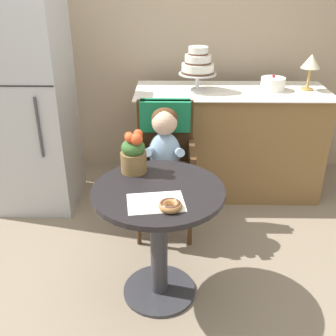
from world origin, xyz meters
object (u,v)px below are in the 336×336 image
at_px(donut_front, 170,205).
at_px(refrigerator, 27,103).
at_px(tiered_cake_stand, 198,65).
at_px(flower_vase, 134,153).
at_px(seated_child, 164,151).
at_px(table_lamp, 311,63).
at_px(round_layer_cake, 273,84).
at_px(wicker_chair, 165,147).
at_px(cafe_table, 159,222).

xyz_separation_m(donut_front, refrigerator, (-1.12, 1.30, 0.11)).
bearing_deg(tiered_cake_stand, flower_vase, -110.61).
bearing_deg(seated_child, table_lamp, 32.80).
bearing_deg(table_lamp, round_layer_cake, -178.72).
bearing_deg(donut_front, seated_child, 93.34).
height_order(wicker_chair, seated_child, seated_child).
bearing_deg(tiered_cake_stand, round_layer_cake, 2.13).
distance_m(cafe_table, seated_child, 0.62).
xyz_separation_m(flower_vase, refrigerator, (-0.90, 0.90, 0.01)).
relative_size(donut_front, tiered_cake_stand, 0.35).
relative_size(table_lamp, refrigerator, 0.17).
xyz_separation_m(cafe_table, seated_child, (0.02, 0.60, 0.17)).
distance_m(cafe_table, table_lamp, 1.86).
distance_m(round_layer_cake, table_lamp, 0.33).
relative_size(cafe_table, seated_child, 0.99).
relative_size(wicker_chair, tiered_cake_stand, 2.79).
bearing_deg(cafe_table, donut_front, -71.77).
bearing_deg(round_layer_cake, flower_vase, -132.36).
bearing_deg(cafe_table, round_layer_cake, 56.56).
height_order(round_layer_cake, refrigerator, refrigerator).
distance_m(cafe_table, round_layer_cake, 1.65).
relative_size(donut_front, refrigerator, 0.07).
distance_m(seated_child, round_layer_cake, 1.15).
height_order(round_layer_cake, table_lamp, table_lamp).
distance_m(tiered_cake_stand, table_lamp, 0.89).
distance_m(cafe_table, flower_vase, 0.41).
relative_size(donut_front, round_layer_cake, 0.62).
height_order(tiered_cake_stand, table_lamp, tiered_cake_stand).
bearing_deg(wicker_chair, seated_child, -96.80).
xyz_separation_m(cafe_table, table_lamp, (1.15, 1.33, 0.61)).
xyz_separation_m(flower_vase, round_layer_cake, (1.02, 1.12, 0.11)).
distance_m(flower_vase, tiered_cake_stand, 1.20).
relative_size(cafe_table, flower_vase, 2.92).
xyz_separation_m(wicker_chair, refrigerator, (-1.07, 0.35, 0.21)).
relative_size(flower_vase, round_layer_cake, 1.28).
xyz_separation_m(tiered_cake_stand, refrigerator, (-1.32, -0.20, -0.25)).
bearing_deg(flower_vase, refrigerator, 135.28).
distance_m(table_lamp, refrigerator, 2.23).
height_order(cafe_table, refrigerator, refrigerator).
bearing_deg(refrigerator, donut_front, -49.37).
distance_m(donut_front, round_layer_cake, 1.74).
xyz_separation_m(tiered_cake_stand, round_layer_cake, (0.61, 0.02, -0.15)).
relative_size(seated_child, tiered_cake_stand, 2.12).
height_order(tiered_cake_stand, round_layer_cake, tiered_cake_stand).
relative_size(wicker_chair, refrigerator, 0.56).
height_order(wicker_chair, table_lamp, table_lamp).
bearing_deg(wicker_chair, table_lamp, 20.10).
xyz_separation_m(seated_child, refrigerator, (-1.07, 0.50, 0.17)).
height_order(wicker_chair, donut_front, wicker_chair).
bearing_deg(wicker_chair, donut_front, -94.01).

